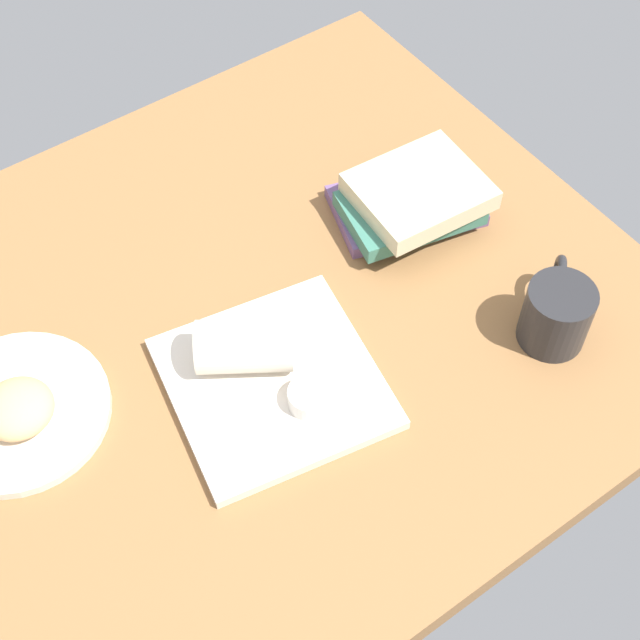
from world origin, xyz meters
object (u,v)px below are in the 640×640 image
(book_stack, at_px, (413,200))
(coffee_mug, at_px, (557,312))
(scone_pastry, at_px, (17,409))
(breakfast_wrap, at_px, (244,346))
(square_plate, at_px, (274,383))
(round_plate, at_px, (17,412))
(sauce_cup, at_px, (310,397))

(book_stack, xyz_separation_m, coffee_mug, (0.02, -0.26, 0.01))
(scone_pastry, xyz_separation_m, breakfast_wrap, (0.27, -0.09, 0.01))
(square_plate, bearing_deg, round_plate, 152.07)
(sauce_cup, bearing_deg, coffee_mug, -15.13)
(square_plate, distance_m, sauce_cup, 0.06)
(round_plate, height_order, scone_pastry, scone_pastry)
(round_plate, distance_m, sauce_cup, 0.36)
(scone_pastry, xyz_separation_m, book_stack, (0.60, -0.01, 0.00))
(scone_pastry, relative_size, book_stack, 0.38)
(scone_pastry, bearing_deg, square_plate, -25.21)
(scone_pastry, height_order, square_plate, scone_pastry)
(sauce_cup, height_order, book_stack, book_stack)
(round_plate, relative_size, sauce_cup, 4.19)
(square_plate, height_order, book_stack, book_stack)
(book_stack, bearing_deg, round_plate, 177.50)
(book_stack, distance_m, coffee_mug, 0.26)
(square_plate, xyz_separation_m, sauce_cup, (0.02, -0.05, 0.02))
(scone_pastry, bearing_deg, round_plate, 93.21)
(round_plate, height_order, breakfast_wrap, breakfast_wrap)
(round_plate, distance_m, book_stack, 0.60)
(book_stack, bearing_deg, scone_pastry, 179.13)
(coffee_mug, bearing_deg, breakfast_wrap, 152.43)
(square_plate, xyz_separation_m, book_stack, (0.32, 0.12, 0.03))
(scone_pastry, relative_size, breakfast_wrap, 0.74)
(square_plate, bearing_deg, book_stack, 21.18)
(square_plate, distance_m, coffee_mug, 0.37)
(square_plate, height_order, sauce_cup, sauce_cup)
(square_plate, height_order, coffee_mug, coffee_mug)
(round_plate, distance_m, scone_pastry, 0.03)
(square_plate, height_order, breakfast_wrap, breakfast_wrap)
(scone_pastry, xyz_separation_m, coffee_mug, (0.62, -0.27, 0.01))
(round_plate, bearing_deg, book_stack, -2.50)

